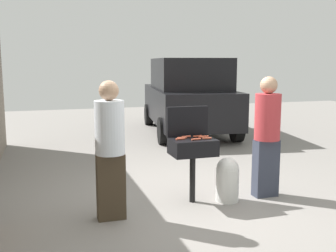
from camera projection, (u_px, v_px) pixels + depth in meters
ground_plane at (192, 203)px, 5.59m from camera, size 24.00×24.00×0.00m
bbq_grill at (193, 149)px, 5.51m from camera, size 0.60×0.44×0.89m
grill_lid_open at (187, 121)px, 5.66m from camera, size 0.60×0.05×0.42m
hot_dog_0 at (207, 138)px, 5.46m from camera, size 0.13×0.03×0.03m
hot_dog_1 at (204, 136)px, 5.59m from camera, size 0.13×0.03×0.03m
hot_dog_2 at (186, 137)px, 5.59m from camera, size 0.13×0.04×0.03m
hot_dog_3 at (203, 137)px, 5.55m from camera, size 0.13×0.03×0.03m
hot_dog_4 at (180, 139)px, 5.42m from camera, size 0.13×0.04×0.03m
hot_dog_5 at (182, 138)px, 5.50m from camera, size 0.13×0.03×0.03m
hot_dog_6 at (198, 136)px, 5.61m from camera, size 0.13×0.03×0.03m
hot_dog_7 at (196, 139)px, 5.40m from camera, size 0.13×0.04×0.03m
propane_tank at (227, 179)px, 5.61m from camera, size 0.32×0.32×0.62m
person_left at (110, 145)px, 4.87m from camera, size 0.36×0.36×1.71m
person_right at (267, 132)px, 5.73m from camera, size 0.36×0.36×1.72m
parked_minivan at (188, 95)px, 10.99m from camera, size 2.54×4.63×2.02m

